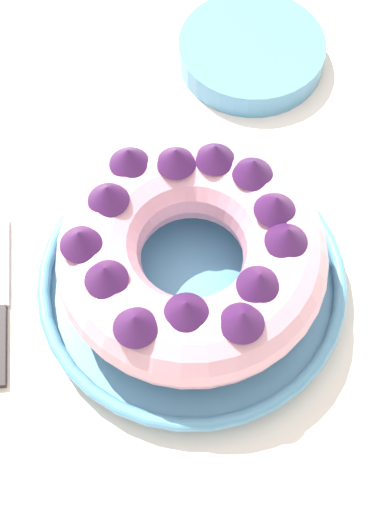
% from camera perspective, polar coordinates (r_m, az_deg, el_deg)
% --- Properties ---
extents(ground_plane, '(8.00, 8.00, 0.00)m').
position_cam_1_polar(ground_plane, '(1.36, 1.29, -16.04)').
color(ground_plane, brown).
extents(dining_table, '(1.33, 1.20, 0.72)m').
position_cam_1_polar(dining_table, '(0.75, 2.27, -5.35)').
color(dining_table, beige).
rests_on(dining_table, ground_plane).
extents(serving_dish, '(0.29, 0.29, 0.03)m').
position_cam_1_polar(serving_dish, '(0.66, 0.00, -2.08)').
color(serving_dish, '#518EB2').
rests_on(serving_dish, dining_table).
extents(bundt_cake, '(0.24, 0.24, 0.09)m').
position_cam_1_polar(bundt_cake, '(0.62, -0.02, 0.15)').
color(bundt_cake, '#E09EAD').
rests_on(bundt_cake, serving_dish).
extents(side_bowl, '(0.16, 0.16, 0.03)m').
position_cam_1_polar(side_bowl, '(0.83, 4.77, 15.95)').
color(side_bowl, '#518EB2').
rests_on(side_bowl, dining_table).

